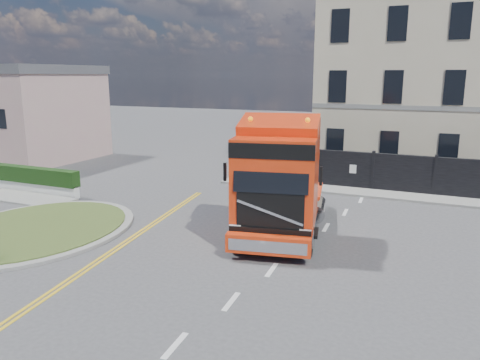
% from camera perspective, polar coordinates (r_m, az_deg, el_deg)
% --- Properties ---
extents(ground, '(120.00, 120.00, 0.00)m').
position_cam_1_polar(ground, '(18.22, -1.06, -6.34)').
color(ground, '#424244').
rests_on(ground, ground).
extents(traffic_island, '(6.80, 6.80, 0.17)m').
position_cam_1_polar(traffic_island, '(19.89, -23.68, -5.54)').
color(traffic_island, gray).
rests_on(traffic_island, ground).
extents(hedge_wall, '(8.00, 0.55, 1.35)m').
position_cam_1_polar(hedge_wall, '(27.00, -25.57, 0.32)').
color(hedge_wall, silver).
rests_on(hedge_wall, ground).
extents(pavement_side, '(8.50, 1.80, 0.10)m').
position_cam_1_polar(pavement_side, '(26.46, -27.21, -1.61)').
color(pavement_side, gray).
rests_on(pavement_side, ground).
extents(seaside_bldg_pink, '(8.00, 8.00, 6.00)m').
position_cam_1_polar(seaside_bldg_pink, '(36.82, -24.35, 6.99)').
color(seaside_bldg_pink, '#BA9C91').
rests_on(seaside_bldg_pink, ground).
extents(hoarding_fence, '(18.80, 0.25, 2.00)m').
position_cam_1_polar(hoarding_fence, '(25.15, 21.62, 0.45)').
color(hoarding_fence, black).
rests_on(hoarding_fence, ground).
extents(georgian_building, '(12.30, 10.30, 12.80)m').
position_cam_1_polar(georgian_building, '(32.17, 21.90, 11.50)').
color(georgian_building, beige).
rests_on(georgian_building, ground).
extents(pavement_far, '(20.00, 1.60, 0.12)m').
position_cam_1_polar(pavement_far, '(24.50, 20.07, -1.99)').
color(pavement_far, gray).
rests_on(pavement_far, ground).
extents(truck, '(4.13, 7.76, 4.41)m').
position_cam_1_polar(truck, '(17.13, 4.78, -0.73)').
color(truck, black).
rests_on(truck, ground).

